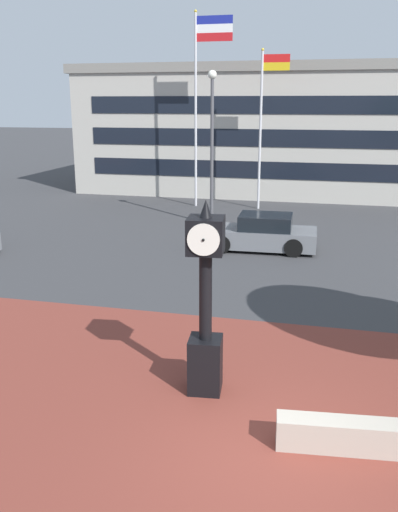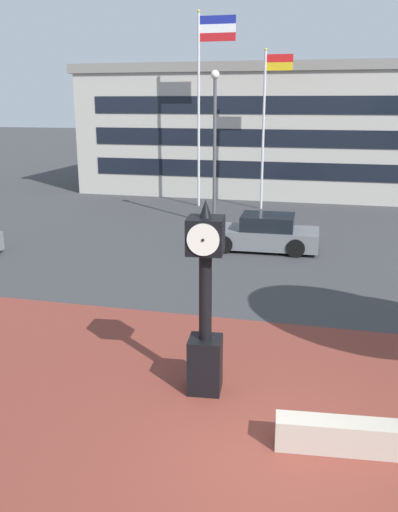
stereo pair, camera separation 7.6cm
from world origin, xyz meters
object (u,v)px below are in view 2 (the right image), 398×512
flagpole_primary (203,91)px  street_clock (205,309)px  flagpole_secondary (266,120)px  street_lamp_post (215,132)px  civic_building (311,128)px  car_street_mid (263,234)px

flagpole_primary → street_clock: bearing=-76.3°
flagpole_secondary → street_lamp_post: size_ratio=1.18×
flagpole_primary → civic_building: (4.82, 8.38, -2.08)m
civic_building → street_clock: bearing=-90.8°
street_clock → flagpole_primary: (-4.44, 18.19, 4.08)m
car_street_mid → flagpole_secondary: bearing=5.7°
flagpole_primary → flagpole_secondary: size_ratio=1.23×
flagpole_primary → flagpole_secondary: (3.09, -0.00, -1.36)m
car_street_mid → civic_building: 16.55m
car_street_mid → flagpole_primary: 10.25m
street_clock → car_street_mid: (-0.31, 10.32, -1.03)m
street_clock → civic_building: (0.38, 26.57, 1.99)m
flagpole_primary → flagpole_secondary: flagpole_primary is taller
flagpole_primary → car_street_mid: bearing=-62.3°
flagpole_secondary → street_clock: bearing=-85.8°
flagpole_primary → flagpole_secondary: 3.37m
flagpole_secondary → street_lamp_post: (-1.59, -4.19, -0.39)m
flagpole_primary → street_lamp_post: size_ratio=1.46×
car_street_mid → civic_building: bearing=-4.3°
street_lamp_post → flagpole_primary: bearing=109.7°
car_street_mid → flagpole_primary: (-4.13, 7.87, 5.11)m
street_clock → flagpole_secondary: bearing=88.2°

